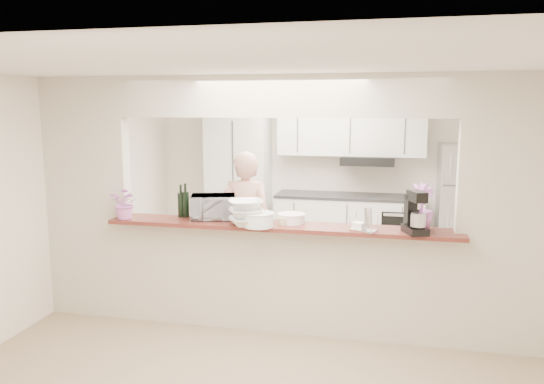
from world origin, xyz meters
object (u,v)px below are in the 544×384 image
(refrigerator, at_px, (466,206))
(stand_mixer, at_px, (415,214))
(person, at_px, (246,225))
(toaster_oven, at_px, (213,207))

(refrigerator, distance_m, stand_mixer, 2.93)
(refrigerator, distance_m, person, 3.17)
(toaster_oven, height_order, person, person)
(toaster_oven, height_order, stand_mixer, stand_mixer)
(stand_mixer, distance_m, person, 2.16)
(stand_mixer, bearing_deg, refrigerator, 73.90)
(person, bearing_deg, toaster_oven, 78.89)
(refrigerator, distance_m, toaster_oven, 3.80)
(toaster_oven, distance_m, person, 0.93)
(person, bearing_deg, refrigerator, -151.03)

